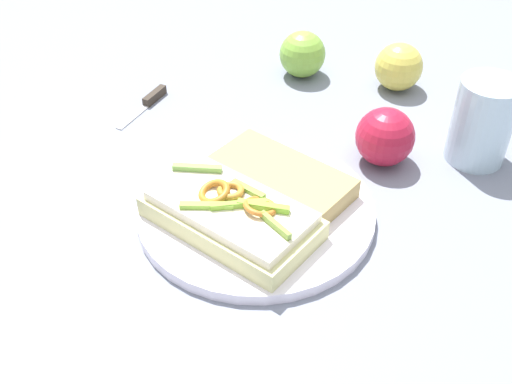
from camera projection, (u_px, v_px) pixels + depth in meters
name	position (u px, v px, depth m)	size (l,w,h in m)	color
ground_plane	(256.00, 214.00, 0.72)	(2.00, 2.00, 0.00)	slate
plate	(256.00, 210.00, 0.71)	(0.27, 0.27, 0.01)	white
sandwich	(231.00, 214.00, 0.67)	(0.13, 0.20, 0.05)	beige
bread_slice_side	(279.00, 179.00, 0.72)	(0.17, 0.09, 0.02)	tan
apple_0	(385.00, 137.00, 0.77)	(0.07, 0.07, 0.07)	#A71932
apple_1	(399.00, 67.00, 0.91)	(0.07, 0.07, 0.07)	gold
apple_2	(302.00, 54.00, 0.94)	(0.07, 0.07, 0.07)	#7CB33D
drinking_glass	(482.00, 122.00, 0.77)	(0.07, 0.07, 0.11)	silver
knife	(149.00, 102.00, 0.90)	(0.11, 0.02, 0.01)	silver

